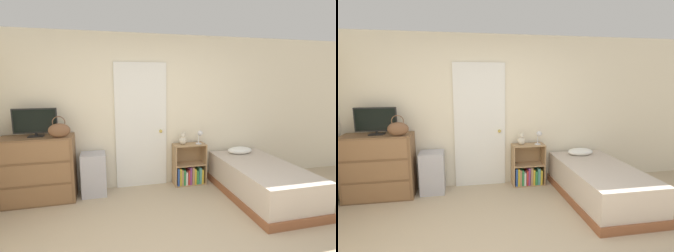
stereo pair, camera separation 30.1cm
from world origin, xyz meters
TOP-DOWN VIEW (x-y plane):
  - wall_back at (0.00, 2.29)m, footprint 10.00×0.06m
  - door_closed at (-0.10, 2.24)m, footprint 0.86×0.09m
  - dresser at (-1.68, 2.01)m, footprint 1.02×0.47m
  - tv at (-1.68, 2.03)m, footprint 0.60×0.16m
  - handbag at (-1.34, 1.88)m, footprint 0.30×0.14m
  - storage_bin at (-0.90, 2.06)m, footprint 0.38×0.36m
  - bookshelf at (0.71, 2.10)m, footprint 0.56×0.27m
  - teddy_bear at (0.59, 2.10)m, footprint 0.13×0.13m
  - desk_lamp at (0.88, 2.06)m, footprint 0.12×0.11m
  - bed at (1.61, 1.32)m, footprint 0.99×1.85m

SIDE VIEW (x-z plane):
  - bookshelf at x=0.71m, z-range -0.11..0.61m
  - bed at x=1.61m, z-range -0.05..0.58m
  - storage_bin at x=-0.90m, z-range 0.00..0.67m
  - dresser at x=-1.68m, z-range 0.00..0.99m
  - teddy_bear at x=0.59m, z-range 0.70..0.91m
  - desk_lamp at x=0.88m, z-range 0.76..1.00m
  - door_closed at x=-0.10m, z-range 0.00..2.09m
  - handbag at x=-1.34m, z-range 0.95..1.25m
  - tv at x=-1.68m, z-range 1.00..1.42m
  - wall_back at x=0.00m, z-range 0.00..2.55m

